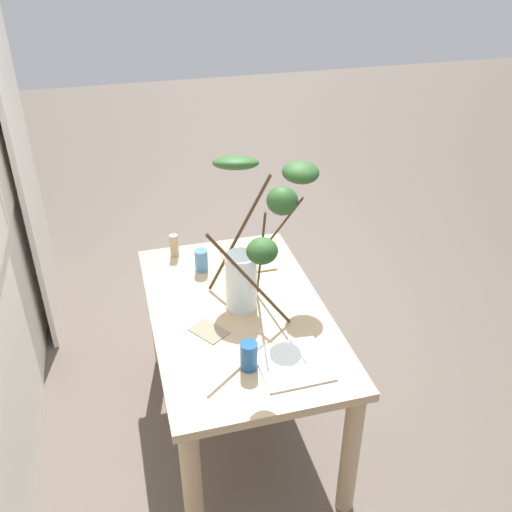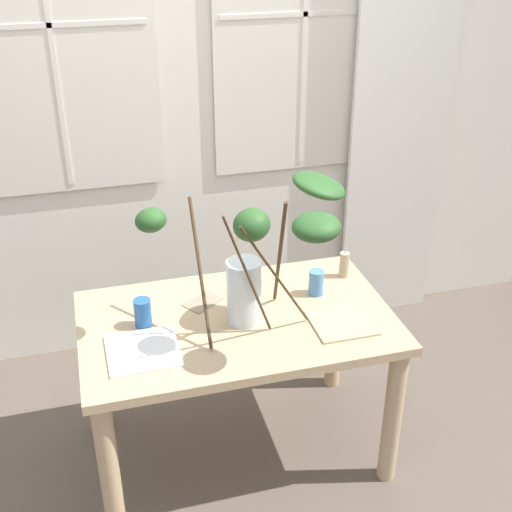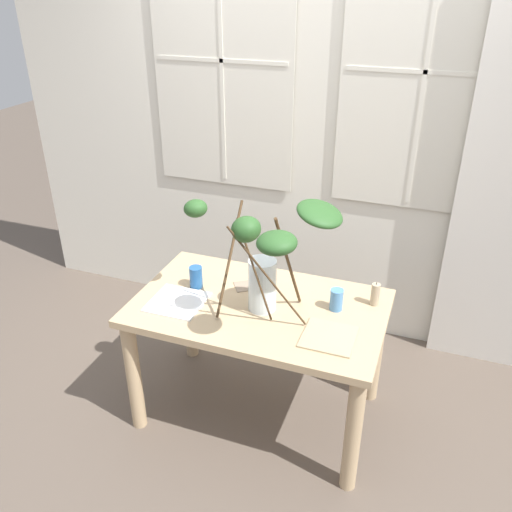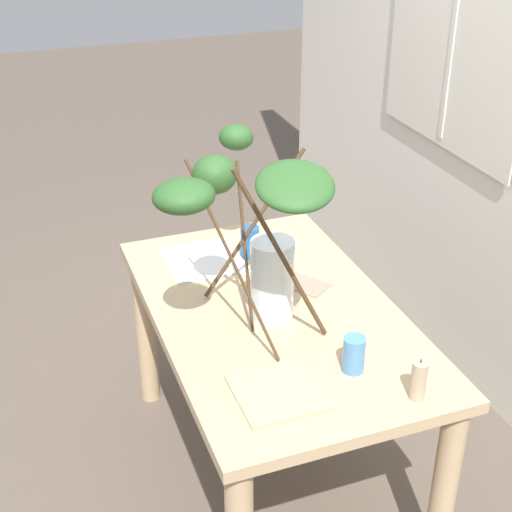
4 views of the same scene
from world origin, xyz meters
name	(u,v)px [view 1 (image 1 of 4)]	position (x,y,z in m)	size (l,w,h in m)	color
ground	(241,422)	(0.00, 0.00, 0.00)	(14.00, 14.00, 0.00)	brown
curtain_sheer_side	(17,141)	(1.15, 0.94, 1.22)	(0.57, 0.03, 2.43)	silver
dining_table	(239,332)	(0.00, 0.00, 0.60)	(1.30, 0.79, 0.73)	tan
vase_with_branches	(256,232)	(0.07, -0.10, 1.08)	(0.82, 0.62, 0.65)	silver
drinking_glass_blue_left	(249,356)	(-0.38, 0.05, 0.79)	(0.07, 0.07, 0.12)	#235693
drinking_glass_blue_right	(201,260)	(0.38, 0.10, 0.78)	(0.07, 0.07, 0.11)	#4C84BC
plate_square_left	(293,363)	(-0.41, -0.13, 0.73)	(0.27, 0.27, 0.01)	white
plate_square_right	(248,260)	(0.41, -0.15, 0.73)	(0.25, 0.25, 0.01)	tan
napkin_folded	(209,331)	(-0.11, 0.16, 0.73)	(0.16, 0.11, 0.00)	gray
pillar_candle	(174,245)	(0.56, 0.21, 0.79)	(0.04, 0.04, 0.13)	tan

